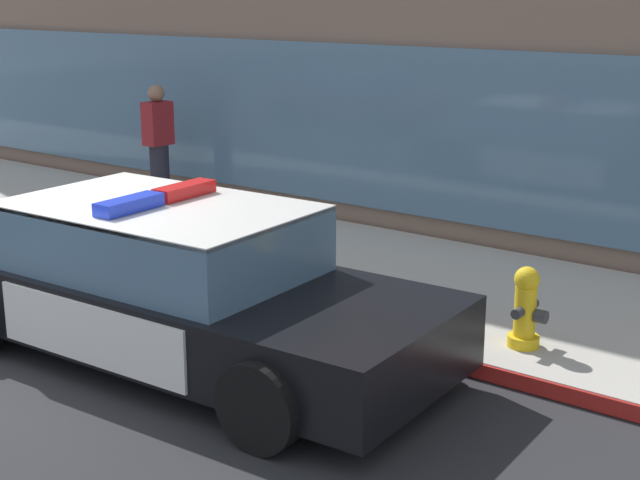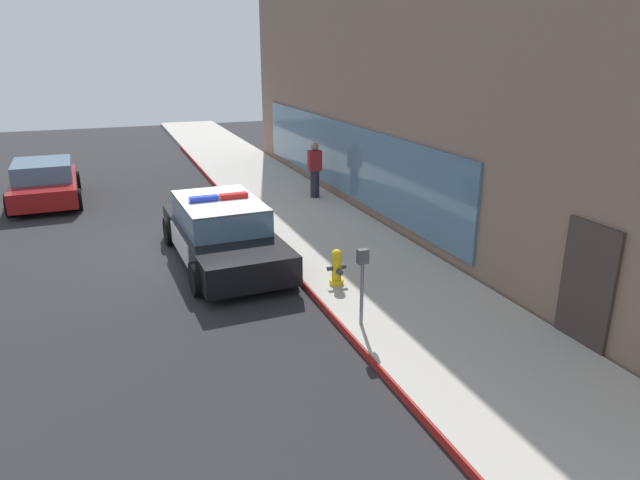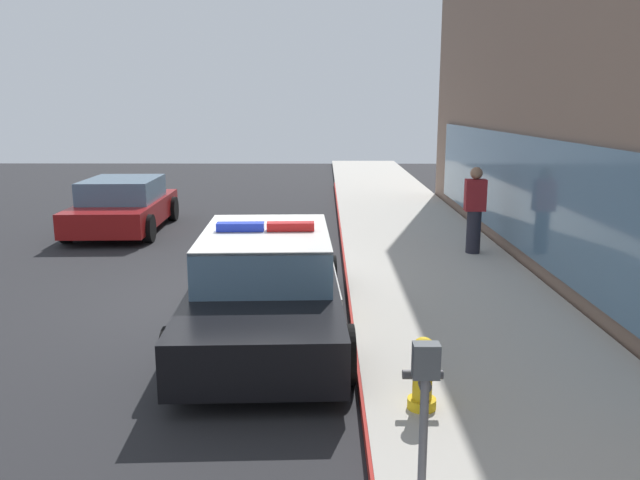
{
  "view_description": "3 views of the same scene",
  "coord_description": "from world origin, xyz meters",
  "px_view_note": "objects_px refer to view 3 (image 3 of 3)",
  "views": [
    {
      "loc": [
        7.14,
        -4.5,
        3.18
      ],
      "look_at": [
        2.39,
        1.8,
        1.01
      ],
      "focal_mm": 51.47,
      "sensor_mm": 36.0,
      "label": 1
    },
    {
      "loc": [
        13.54,
        -1.39,
        4.54
      ],
      "look_at": [
        3.93,
        2.26,
        1.07
      ],
      "focal_mm": 31.65,
      "sensor_mm": 36.0,
      "label": 2
    },
    {
      "loc": [
        9.77,
        1.61,
        3.04
      ],
      "look_at": [
        2.03,
        1.56,
        1.39
      ],
      "focal_mm": 35.73,
      "sensor_mm": 36.0,
      "label": 3
    }
  ],
  "objects_px": {
    "parking_meter": "(425,401)",
    "pedestrian_on_sidewalk": "(475,210)",
    "car_far_lane": "(124,205)",
    "police_cruiser": "(266,284)",
    "fire_hydrant": "(423,374)"
  },
  "relations": [
    {
      "from": "police_cruiser",
      "to": "parking_meter",
      "type": "distance_m",
      "value": 4.54
    },
    {
      "from": "fire_hydrant",
      "to": "pedestrian_on_sidewalk",
      "type": "relative_size",
      "value": 0.42
    },
    {
      "from": "police_cruiser",
      "to": "fire_hydrant",
      "type": "height_order",
      "value": "police_cruiser"
    },
    {
      "from": "pedestrian_on_sidewalk",
      "to": "police_cruiser",
      "type": "bearing_deg",
      "value": 140.02
    },
    {
      "from": "police_cruiser",
      "to": "car_far_lane",
      "type": "height_order",
      "value": "police_cruiser"
    },
    {
      "from": "pedestrian_on_sidewalk",
      "to": "parking_meter",
      "type": "xyz_separation_m",
      "value": [
        8.41,
        -2.28,
        0.07
      ]
    },
    {
      "from": "police_cruiser",
      "to": "fire_hydrant",
      "type": "relative_size",
      "value": 6.96
    },
    {
      "from": "fire_hydrant",
      "to": "parking_meter",
      "type": "xyz_separation_m",
      "value": [
        1.73,
        -0.27,
        0.58
      ]
    },
    {
      "from": "fire_hydrant",
      "to": "car_far_lane",
      "type": "xyz_separation_m",
      "value": [
        -9.65,
        -5.88,
        0.13
      ]
    },
    {
      "from": "car_far_lane",
      "to": "parking_meter",
      "type": "height_order",
      "value": "parking_meter"
    },
    {
      "from": "police_cruiser",
      "to": "car_far_lane",
      "type": "bearing_deg",
      "value": -152.29
    },
    {
      "from": "car_far_lane",
      "to": "parking_meter",
      "type": "bearing_deg",
      "value": -155.95
    },
    {
      "from": "police_cruiser",
      "to": "parking_meter",
      "type": "height_order",
      "value": "police_cruiser"
    },
    {
      "from": "parking_meter",
      "to": "pedestrian_on_sidewalk",
      "type": "bearing_deg",
      "value": 164.82
    },
    {
      "from": "car_far_lane",
      "to": "pedestrian_on_sidewalk",
      "type": "bearing_deg",
      "value": -112.82
    }
  ]
}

